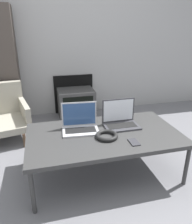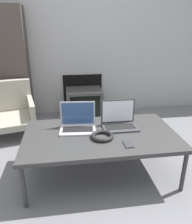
{
  "view_description": "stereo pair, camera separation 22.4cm",
  "coord_description": "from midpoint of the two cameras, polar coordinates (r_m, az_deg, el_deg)",
  "views": [
    {
      "loc": [
        -0.52,
        -1.43,
        1.35
      ],
      "look_at": [
        0.0,
        0.58,
        0.52
      ],
      "focal_mm": 35.0,
      "sensor_mm": 36.0,
      "label": 1
    },
    {
      "loc": [
        -0.3,
        -1.48,
        1.35
      ],
      "look_at": [
        0.0,
        0.58,
        0.52
      ],
      "focal_mm": 35.0,
      "sensor_mm": 36.0,
      "label": 2
    }
  ],
  "objects": [
    {
      "name": "tv",
      "position": [
        3.42,
        -1.27,
        2.39
      ],
      "size": [
        0.54,
        0.43,
        0.44
      ],
      "color": "#383838",
      "rests_on": "ground_plane"
    },
    {
      "name": "laptop_left",
      "position": [
        2.07,
        -1.7,
        -3.0
      ],
      "size": [
        0.35,
        0.25,
        0.25
      ],
      "rotation": [
        0.0,
        0.0,
        -0.09
      ],
      "color": "#B2B2B7",
      "rests_on": "table"
    },
    {
      "name": "laptop_right",
      "position": [
        2.15,
        9.04,
        -2.32
      ],
      "size": [
        0.33,
        0.22,
        0.25
      ],
      "rotation": [
        0.0,
        0.0,
        0.0
      ],
      "color": "#38383D",
      "rests_on": "table"
    },
    {
      "name": "phone",
      "position": [
        1.87,
        11.9,
        -8.29
      ],
      "size": [
        0.07,
        0.12,
        0.01
      ],
      "color": "#333338",
      "rests_on": "table"
    },
    {
      "name": "headphones",
      "position": [
        1.93,
        5.0,
        -6.34
      ],
      "size": [
        0.2,
        0.2,
        0.04
      ],
      "color": "black",
      "rests_on": "table"
    },
    {
      "name": "ground_plane",
      "position": [
        2.02,
        5.89,
        -20.14
      ],
      "size": [
        14.0,
        14.0,
        0.0
      ],
      "primitive_type": "plane",
      "color": "slate"
    },
    {
      "name": "armchair",
      "position": [
        3.05,
        -19.85,
        0.72
      ],
      "size": [
        0.74,
        0.77,
        0.66
      ],
      "rotation": [
        0.0,
        0.0,
        0.21
      ],
      "color": "gray",
      "rests_on": "ground_plane"
    },
    {
      "name": "wall_back",
      "position": [
        3.49,
        -1.62,
        20.73
      ],
      "size": [
        7.0,
        0.08,
        2.6
      ],
      "color": "#999999",
      "rests_on": "ground_plane"
    },
    {
      "name": "table",
      "position": [
        2.02,
        4.41,
        -6.44
      ],
      "size": [
        1.39,
        0.79,
        0.42
      ],
      "color": "#333333",
      "rests_on": "ground_plane"
    }
  ]
}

